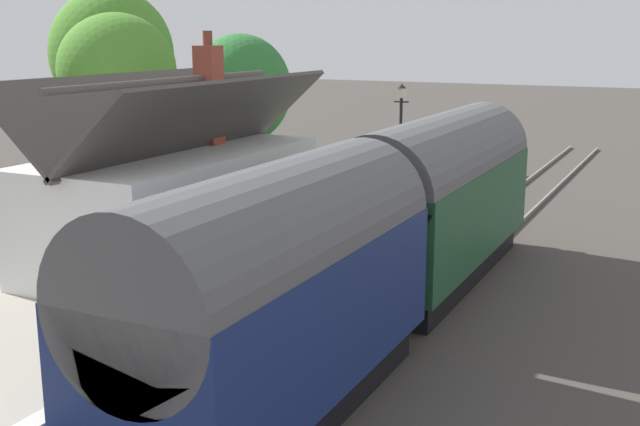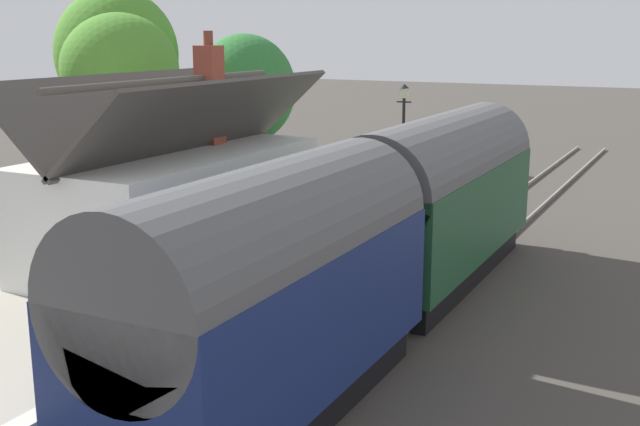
{
  "view_description": "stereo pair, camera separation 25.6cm",
  "coord_description": "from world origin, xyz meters",
  "px_view_note": "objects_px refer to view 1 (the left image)",
  "views": [
    {
      "loc": [
        -19.9,
        -7.03,
        6.37
      ],
      "look_at": [
        -2.61,
        1.5,
        1.95
      ],
      "focal_mm": 44.33,
      "sensor_mm": 36.0,
      "label": 1
    },
    {
      "loc": [
        -19.79,
        -7.26,
        6.37
      ],
      "look_at": [
        -2.61,
        1.5,
        1.95
      ],
      "focal_mm": 44.33,
      "sensor_mm": 36.0,
      "label": 2
    }
  ],
  "objects_px": {
    "bench_mid_platform": "(404,172)",
    "bench_near_building": "(428,163)",
    "station_sign_board": "(357,181)",
    "planter_under_sign": "(386,186)",
    "lamp_post_platform": "(401,120)",
    "train": "(380,230)",
    "tree_behind_building": "(241,90)",
    "bench_platform_end": "(358,192)",
    "station_building": "(177,199)",
    "planter_bench_left": "(329,197)",
    "planter_corner_building": "(433,158)",
    "planter_by_door": "(160,312)",
    "planter_edge_near": "(432,176)",
    "tree_far_left": "(112,54)",
    "planter_edge_far": "(305,173)",
    "tree_distant": "(117,70)"
  },
  "relations": [
    {
      "from": "lamp_post_platform",
      "to": "planter_under_sign",
      "type": "bearing_deg",
      "value": 52.69
    },
    {
      "from": "station_building",
      "to": "bench_near_building",
      "type": "relative_size",
      "value": 5.78
    },
    {
      "from": "tree_far_left",
      "to": "planter_under_sign",
      "type": "bearing_deg",
      "value": -90.98
    },
    {
      "from": "bench_mid_platform",
      "to": "tree_far_left",
      "type": "bearing_deg",
      "value": 98.18
    },
    {
      "from": "station_building",
      "to": "planter_edge_near",
      "type": "bearing_deg",
      "value": -12.43
    },
    {
      "from": "tree_far_left",
      "to": "lamp_post_platform",
      "type": "bearing_deg",
      "value": -93.37
    },
    {
      "from": "planter_bench_left",
      "to": "planter_edge_far",
      "type": "bearing_deg",
      "value": 37.43
    },
    {
      "from": "bench_mid_platform",
      "to": "planter_edge_near",
      "type": "xyz_separation_m",
      "value": [
        0.32,
        -0.99,
        -0.13
      ]
    },
    {
      "from": "station_building",
      "to": "planter_edge_far",
      "type": "height_order",
      "value": "station_building"
    },
    {
      "from": "planter_edge_far",
      "to": "planter_corner_building",
      "type": "distance_m",
      "value": 6.82
    },
    {
      "from": "bench_mid_platform",
      "to": "station_sign_board",
      "type": "xyz_separation_m",
      "value": [
        -5.87,
        -0.71,
        0.71
      ]
    },
    {
      "from": "station_building",
      "to": "tree_behind_building",
      "type": "relative_size",
      "value": 1.29
    },
    {
      "from": "bench_platform_end",
      "to": "planter_by_door",
      "type": "xyz_separation_m",
      "value": [
        -11.54,
        -1.05,
        -0.08
      ]
    },
    {
      "from": "bench_mid_platform",
      "to": "bench_near_building",
      "type": "distance_m",
      "value": 2.3
    },
    {
      "from": "bench_platform_end",
      "to": "bench_mid_platform",
      "type": "xyz_separation_m",
      "value": [
        4.12,
        0.0,
        0.0
      ]
    },
    {
      "from": "bench_mid_platform",
      "to": "planter_by_door",
      "type": "bearing_deg",
      "value": -176.15
    },
    {
      "from": "planter_corner_building",
      "to": "tree_distant",
      "type": "distance_m",
      "value": 14.2
    },
    {
      "from": "station_building",
      "to": "planter_bench_left",
      "type": "bearing_deg",
      "value": -7.74
    },
    {
      "from": "planter_corner_building",
      "to": "lamp_post_platform",
      "type": "relative_size",
      "value": 0.27
    },
    {
      "from": "planter_under_sign",
      "to": "tree_distant",
      "type": "distance_m",
      "value": 9.57
    },
    {
      "from": "bench_near_building",
      "to": "planter_under_sign",
      "type": "distance_m",
      "value": 4.2
    },
    {
      "from": "planter_edge_near",
      "to": "lamp_post_platform",
      "type": "distance_m",
      "value": 3.59
    },
    {
      "from": "bench_mid_platform",
      "to": "planter_bench_left",
      "type": "relative_size",
      "value": 1.99
    },
    {
      "from": "station_building",
      "to": "planter_under_sign",
      "type": "relative_size",
      "value": 8.48
    },
    {
      "from": "planter_edge_far",
      "to": "planter_by_door",
      "type": "relative_size",
      "value": 0.94
    },
    {
      "from": "planter_bench_left",
      "to": "tree_far_left",
      "type": "xyz_separation_m",
      "value": [
        3.13,
        11.08,
        4.2
      ]
    },
    {
      "from": "tree_distant",
      "to": "tree_behind_building",
      "type": "relative_size",
      "value": 1.1
    },
    {
      "from": "planter_under_sign",
      "to": "lamp_post_platform",
      "type": "distance_m",
      "value": 2.52
    },
    {
      "from": "station_building",
      "to": "planter_corner_building",
      "type": "relative_size",
      "value": 8.07
    },
    {
      "from": "planter_bench_left",
      "to": "bench_platform_end",
      "type": "bearing_deg",
      "value": -44.76
    },
    {
      "from": "planter_edge_far",
      "to": "planter_edge_near",
      "type": "height_order",
      "value": "planter_edge_far"
    },
    {
      "from": "bench_platform_end",
      "to": "planter_under_sign",
      "type": "distance_m",
      "value": 2.23
    },
    {
      "from": "station_sign_board",
      "to": "tree_behind_building",
      "type": "height_order",
      "value": "tree_behind_building"
    },
    {
      "from": "planter_bench_left",
      "to": "tree_distant",
      "type": "xyz_separation_m",
      "value": [
        -2.61,
        5.95,
        3.93
      ]
    },
    {
      "from": "planter_edge_near",
      "to": "planter_bench_left",
      "type": "xyz_separation_m",
      "value": [
        -5.14,
        1.69,
        0.02
      ]
    },
    {
      "from": "planter_bench_left",
      "to": "planter_under_sign",
      "type": "bearing_deg",
      "value": -14.41
    },
    {
      "from": "train",
      "to": "station_building",
      "type": "relative_size",
      "value": 2.07
    },
    {
      "from": "planter_edge_far",
      "to": "tree_distant",
      "type": "relative_size",
      "value": 0.11
    },
    {
      "from": "planter_edge_far",
      "to": "planter_bench_left",
      "type": "bearing_deg",
      "value": -142.57
    },
    {
      "from": "planter_edge_far",
      "to": "station_building",
      "type": "bearing_deg",
      "value": -170.64
    },
    {
      "from": "bench_near_building",
      "to": "station_sign_board",
      "type": "bearing_deg",
      "value": -176.08
    },
    {
      "from": "planter_corner_building",
      "to": "planter_bench_left",
      "type": "bearing_deg",
      "value": 178.54
    },
    {
      "from": "station_building",
      "to": "planter_bench_left",
      "type": "xyz_separation_m",
      "value": [
        6.6,
        -0.9,
        -1.1
      ]
    },
    {
      "from": "train",
      "to": "tree_behind_building",
      "type": "bearing_deg",
      "value": 42.57
    },
    {
      "from": "train",
      "to": "tree_distant",
      "type": "relative_size",
      "value": 2.43
    },
    {
      "from": "station_building",
      "to": "planter_edge_far",
      "type": "relative_size",
      "value": 11.03
    },
    {
      "from": "bench_platform_end",
      "to": "tree_distant",
      "type": "relative_size",
      "value": 0.2
    },
    {
      "from": "planter_corner_building",
      "to": "station_building",
      "type": "bearing_deg",
      "value": 175.95
    },
    {
      "from": "planter_bench_left",
      "to": "tree_far_left",
      "type": "distance_m",
      "value": 12.25
    },
    {
      "from": "bench_platform_end",
      "to": "planter_under_sign",
      "type": "relative_size",
      "value": 1.46
    }
  ]
}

